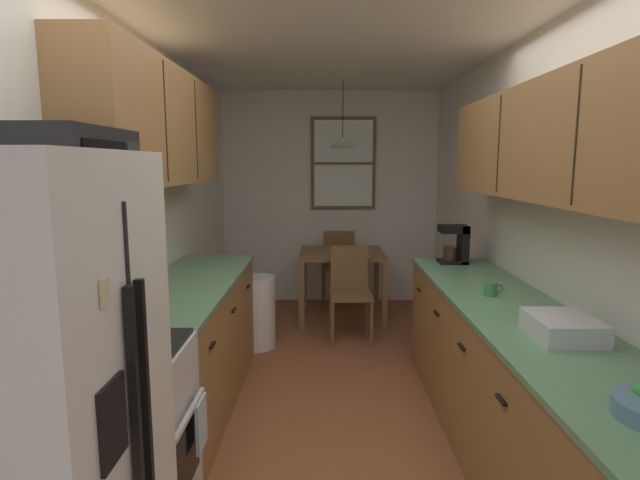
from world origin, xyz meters
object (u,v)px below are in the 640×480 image
trash_bin (256,312)px  coffee_maker (457,243)px  dining_chair_far (339,262)px  mug_by_coffeemaker (491,289)px  stove_range (113,446)px  dish_rack (563,327)px  storage_canister (155,295)px  microwave_over_range (66,165)px  dining_chair_near (350,288)px  refrigerator (22,449)px  dining_table (342,262)px

trash_bin → coffee_maker: bearing=-16.5°
dining_chair_far → mug_by_coffeemaker: bearing=-74.7°
stove_range → mug_by_coffeemaker: size_ratio=9.26×
coffee_maker → dish_rack: (0.04, -1.77, -0.11)m
trash_bin → storage_canister: bearing=-99.3°
stove_range → microwave_over_range: size_ratio=1.73×
dining_chair_near → trash_bin: dining_chair_near is taller
refrigerator → dining_chair_far: bearing=77.1°
dining_table → dining_chair_far: bearing=91.2°
dining_table → storage_canister: (-1.13, -2.72, 0.35)m
dining_chair_near → dining_chair_far: size_ratio=1.00×
dining_chair_near → mug_by_coffeemaker: size_ratio=7.58×
microwave_over_range → coffee_maker: microwave_over_range is taller
dining_table → mug_by_coffeemaker: mug_by_coffeemaker is taller
dining_chair_near → trash_bin: bearing=-164.8°
refrigerator → storage_canister: bearing=91.8°
dining_table → mug_by_coffeemaker: size_ratio=7.60×
dish_rack → storage_canister: bearing=168.0°
storage_canister → dish_rack: (2.04, -0.43, -0.03)m
dining_table → refrigerator: bearing=-105.0°
stove_range → mug_by_coffeemaker: bearing=26.3°
dining_chair_far → trash_bin: dining_chair_far is taller
dining_table → trash_bin: size_ratio=1.35×
dining_chair_near → trash_bin: size_ratio=1.35×
microwave_over_range → dining_chair_near: microwave_over_range is taller
stove_range → dining_table: size_ratio=1.22×
coffee_maker → mug_by_coffeemaker: (-0.05, -1.02, -0.12)m
dish_rack → trash_bin: bearing=127.4°
coffee_maker → mug_by_coffeemaker: bearing=-93.0°
refrigerator → dining_table: 4.19m
stove_range → coffee_maker: bearing=44.7°
dining_table → stove_range: bearing=-108.4°
dining_table → dining_chair_near: bearing=-84.9°
dining_table → dining_chair_far: dining_chair_far is taller
stove_range → microwave_over_range: microwave_over_range is taller
microwave_over_range → trash_bin: microwave_over_range is taller
stove_range → dining_chair_far: stove_range is taller
microwave_over_range → dish_rack: size_ratio=1.87×
mug_by_coffeemaker → dish_rack: dish_rack is taller
refrigerator → dining_table: bearing=75.0°
coffee_maker → mug_by_coffeemaker: size_ratio=2.59×
dining_chair_near → dining_table: bearing=95.1°
microwave_over_range → trash_bin: size_ratio=0.96×
stove_range → dining_table: (1.12, 3.36, 0.16)m
coffee_maker → refrigerator: bearing=-126.5°
mug_by_coffeemaker → dining_chair_far: bearing=105.3°
microwave_over_range → refrigerator: bearing=-77.5°
dining_table → coffee_maker: bearing=-57.8°
dining_table → dish_rack: 3.30m
coffee_maker → dining_table: bearing=122.2°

